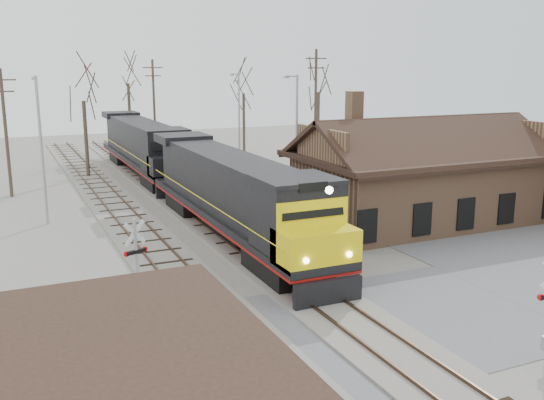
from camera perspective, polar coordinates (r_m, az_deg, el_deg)
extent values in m
plane|color=gray|center=(22.78, 8.16, -11.92)|extent=(140.00, 140.00, 0.00)
cube|color=slate|center=(22.77, 8.16, -11.89)|extent=(60.00, 9.00, 0.03)
cube|color=gray|center=(35.55, -4.90, -2.69)|extent=(3.40, 90.00, 0.12)
cube|color=#473323|center=(35.30, -6.00, -2.64)|extent=(0.08, 90.00, 0.14)
cube|color=#473323|center=(35.76, -3.82, -2.40)|extent=(0.08, 90.00, 0.14)
cube|color=gray|center=(34.38, -12.00, -3.46)|extent=(3.40, 90.00, 0.12)
cube|color=#473323|center=(34.21, -13.18, -3.41)|extent=(0.08, 90.00, 0.14)
cube|color=#473323|center=(34.50, -10.84, -3.16)|extent=(0.08, 90.00, 0.14)
cube|color=#92694B|center=(38.25, 13.82, 1.06)|extent=(14.00, 8.00, 4.00)
cube|color=black|center=(37.90, 13.98, 4.17)|extent=(15.20, 9.20, 0.30)
cube|color=black|center=(36.01, 16.33, 5.22)|extent=(15.00, 4.71, 2.66)
cube|color=black|center=(39.58, 12.00, 6.08)|extent=(15.00, 4.71, 2.66)
cube|color=#92694B|center=(36.53, 7.74, 8.39)|extent=(0.80, 0.80, 2.20)
cube|color=black|center=(27.55, 1.31, -6.07)|extent=(2.69, 4.30, 1.07)
cube|color=black|center=(40.13, -7.36, -0.20)|extent=(2.69, 4.30, 1.07)
cube|color=black|center=(33.49, -3.87, -1.18)|extent=(3.22, 21.48, 0.38)
cube|color=maroon|center=(33.55, -3.86, -1.57)|extent=(3.24, 21.48, 0.13)
cube|color=black|center=(34.37, -4.70, 2.01)|extent=(2.79, 15.58, 3.01)
cube|color=black|center=(26.01, 2.27, -1.41)|extent=(3.22, 3.01, 3.01)
cube|color=yellow|center=(24.69, 4.15, -4.40)|extent=(3.22, 1.93, 1.50)
cube|color=black|center=(24.34, 5.30, -8.69)|extent=(3.01, 0.25, 1.07)
cylinder|color=#FFF2CC|center=(23.23, 5.41, 0.92)|extent=(0.30, 0.10, 0.30)
cube|color=black|center=(47.70, -10.22, 1.74)|extent=(2.69, 4.30, 1.07)
cube|color=black|center=(61.17, -13.48, 3.96)|extent=(2.69, 4.30, 1.07)
cube|color=black|center=(54.27, -12.09, 3.88)|extent=(3.22, 21.48, 0.38)
cube|color=maroon|center=(54.31, -12.08, 3.64)|extent=(3.24, 21.48, 0.13)
cube|color=black|center=(55.36, -12.47, 5.77)|extent=(2.79, 15.58, 3.01)
cube|color=black|center=(46.37, -10.04, 4.60)|extent=(3.22, 3.01, 3.01)
cube|color=black|center=(44.76, -9.40, 3.16)|extent=(3.22, 1.93, 1.50)
cube|color=black|center=(44.04, -8.96, 0.89)|extent=(3.01, 0.25, 1.07)
cylinder|color=#B20C0C|center=(20.67, 23.98, -8.36)|extent=(0.23, 0.14, 0.22)
cylinder|color=#A5A8AD|center=(24.05, -12.64, -6.02)|extent=(0.13, 0.13, 3.70)
cube|color=silver|center=(23.68, -12.79, -3.05)|extent=(0.91, 0.41, 0.97)
cube|color=silver|center=(23.68, -12.79, -3.05)|extent=(0.91, 0.41, 0.97)
cube|color=black|center=(23.88, -12.70, -4.76)|extent=(0.83, 0.46, 0.14)
cylinder|color=#B20C0C|center=(24.11, -11.88, -4.56)|extent=(0.24, 0.16, 0.22)
cylinder|color=#B20C0C|center=(23.66, -13.53, -4.97)|extent=(0.24, 0.16, 0.22)
cube|color=#A5A8AD|center=(24.39, -12.52, -8.29)|extent=(0.37, 0.28, 0.46)
cylinder|color=#A5A8AD|center=(38.31, -20.85, 4.27)|extent=(0.18, 0.18, 8.81)
cylinder|color=#A5A8AD|center=(38.88, -21.45, 10.72)|extent=(0.12, 1.80, 0.12)
cube|color=#A5A8AD|center=(39.68, -21.51, 10.59)|extent=(0.25, 0.50, 0.12)
cylinder|color=#A5A8AD|center=(41.79, 2.34, 5.68)|extent=(0.18, 0.18, 8.76)
cylinder|color=#A5A8AD|center=(42.29, 1.83, 11.58)|extent=(0.12, 1.80, 0.12)
cube|color=#A5A8AD|center=(43.02, 1.35, 11.47)|extent=(0.25, 0.50, 0.12)
cylinder|color=#A5A8AD|center=(54.32, -3.10, 7.25)|extent=(0.18, 0.18, 8.73)
cylinder|color=#A5A8AD|center=(54.94, -3.50, 11.76)|extent=(0.12, 1.80, 0.12)
cube|color=#A5A8AD|center=(55.68, -3.80, 11.66)|extent=(0.25, 0.50, 0.12)
cylinder|color=#382D23|center=(47.48, -23.75, 5.72)|extent=(0.24, 0.24, 9.19)
cube|color=#382D23|center=(47.25, -24.16, 10.28)|extent=(2.00, 0.10, 0.10)
cube|color=#382D23|center=(47.27, -24.07, 9.31)|extent=(1.60, 0.10, 0.10)
cylinder|color=#382D23|center=(62.97, -11.01, 8.33)|extent=(0.24, 0.24, 9.95)
cube|color=#382D23|center=(62.82, -11.18, 12.13)|extent=(2.00, 0.10, 0.10)
cube|color=#382D23|center=(62.82, -11.14, 11.40)|extent=(1.60, 0.10, 0.10)
cylinder|color=#382D23|center=(53.80, 4.11, 8.27)|extent=(0.24, 0.24, 10.76)
cube|color=#382D23|center=(53.65, 4.18, 13.15)|extent=(2.00, 0.10, 0.10)
cube|color=#382D23|center=(53.65, 4.17, 12.30)|extent=(1.60, 0.10, 0.10)
cylinder|color=#382D23|center=(53.84, -17.09, 5.47)|extent=(0.32, 0.32, 6.49)
cylinder|color=#382D23|center=(68.15, -13.23, 7.50)|extent=(0.32, 0.32, 7.49)
cylinder|color=#382D23|center=(65.68, -2.66, 7.18)|extent=(0.32, 0.32, 6.47)
cylinder|color=#382D23|center=(60.15, 4.35, 6.84)|extent=(0.32, 0.32, 6.84)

